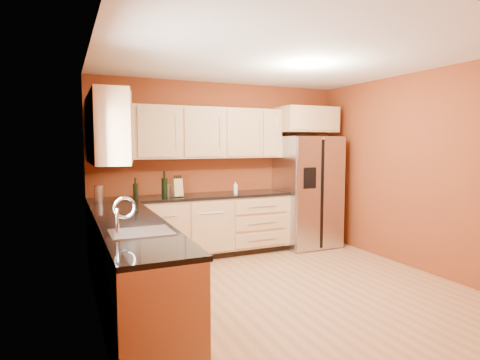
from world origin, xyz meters
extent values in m
plane|color=#A36C3F|center=(0.00, 0.00, 0.00)|extent=(4.00, 4.00, 0.00)
plane|color=silver|center=(0.00, 0.00, 2.60)|extent=(4.00, 4.00, 0.00)
cube|color=maroon|center=(0.00, 2.00, 1.30)|extent=(4.00, 0.04, 2.60)
cube|color=maroon|center=(0.00, -2.00, 1.30)|extent=(4.00, 0.04, 2.60)
cube|color=maroon|center=(-2.00, 0.00, 1.30)|extent=(0.04, 4.00, 2.60)
cube|color=maroon|center=(2.00, 0.00, 1.30)|extent=(0.04, 4.00, 2.60)
cube|color=tan|center=(-0.55, 1.70, 0.44)|extent=(2.90, 0.60, 0.88)
cube|color=tan|center=(-1.70, 0.00, 0.44)|extent=(0.60, 2.80, 0.88)
cube|color=black|center=(-0.55, 1.69, 0.90)|extent=(2.90, 0.62, 0.04)
cube|color=black|center=(-1.69, 0.00, 0.90)|extent=(0.62, 2.80, 0.04)
cube|color=tan|center=(-0.25, 1.83, 1.83)|extent=(2.30, 0.33, 0.75)
cube|color=tan|center=(-1.83, 0.72, 1.83)|extent=(0.33, 1.35, 0.75)
cube|color=tan|center=(-1.67, 1.67, 1.83)|extent=(0.67, 0.67, 0.75)
cube|color=tan|center=(1.35, 1.70, 2.05)|extent=(0.92, 0.60, 0.40)
cube|color=#B9B9BE|center=(1.35, 1.62, 0.89)|extent=(0.90, 0.75, 1.78)
cube|color=white|center=(-1.98, -0.50, 1.55)|extent=(0.03, 0.90, 1.00)
cylinder|color=#B9B9BE|center=(-1.85, 1.72, 1.02)|extent=(0.14, 0.14, 0.20)
cylinder|color=#B9B9BE|center=(-0.92, 1.72, 1.01)|extent=(0.13, 0.13, 0.17)
cube|color=tan|center=(-0.81, 1.62, 1.04)|extent=(0.13, 0.12, 0.25)
cylinder|color=white|center=(0.08, 1.63, 1.01)|extent=(0.06, 0.06, 0.17)
camera|label=1|loc=(-2.27, -3.85, 1.66)|focal=30.00mm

